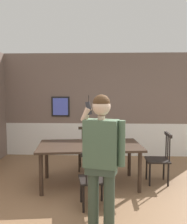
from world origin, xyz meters
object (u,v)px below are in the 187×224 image
person_figure (102,153)px  chair_by_doorway (87,149)px  chair_at_table_head (159,159)px  dining_table (90,149)px  chair_near_window (93,179)px

person_figure → chair_by_doorway: bearing=-67.7°
chair_at_table_head → chair_by_doorway: bearing=62.2°
dining_table → chair_near_window: size_ratio=2.22×
dining_table → chair_near_window: bearing=-83.0°
person_figure → chair_at_table_head: bearing=-109.3°
chair_at_table_head → person_figure: 2.04m
chair_near_window → chair_at_table_head: (1.22, 1.05, 0.02)m
dining_table → chair_at_table_head: (1.32, 0.15, -0.22)m
chair_near_window → chair_at_table_head: size_ratio=0.93×
chair_by_doorway → chair_at_table_head: size_ratio=0.97×
chair_at_table_head → person_figure: person_figure is taller
dining_table → chair_near_window: (0.11, -0.89, -0.24)m
chair_by_doorway → chair_at_table_head: 1.61m
chair_near_window → person_figure: bearing=-88.9°
chair_by_doorway → chair_near_window: bearing=95.7°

